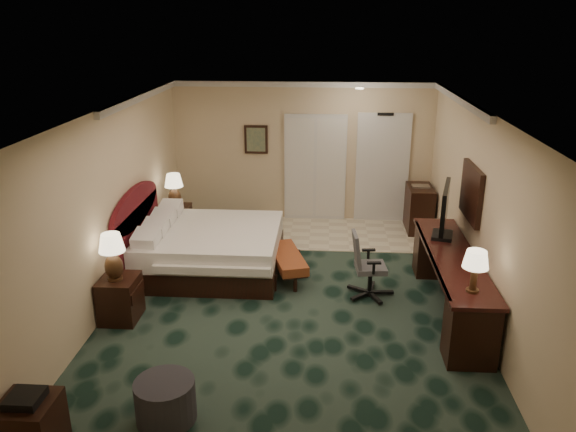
# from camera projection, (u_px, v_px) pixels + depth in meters

# --- Properties ---
(floor) EXTENTS (5.00, 7.50, 0.00)m
(floor) POSITION_uv_depth(u_px,v_px,m) (290.00, 308.00, 7.82)
(floor) COLOR black
(floor) RESTS_ON ground
(ceiling) EXTENTS (5.00, 7.50, 0.00)m
(ceiling) POSITION_uv_depth(u_px,v_px,m) (291.00, 114.00, 6.92)
(ceiling) COLOR silver
(ceiling) RESTS_ON wall_back
(wall_back) EXTENTS (5.00, 0.00, 2.70)m
(wall_back) POSITION_uv_depth(u_px,v_px,m) (303.00, 152.00, 10.90)
(wall_back) COLOR beige
(wall_back) RESTS_ON ground
(wall_front) EXTENTS (5.00, 0.00, 2.70)m
(wall_front) POSITION_uv_depth(u_px,v_px,m) (256.00, 400.00, 3.84)
(wall_front) COLOR beige
(wall_front) RESTS_ON ground
(wall_left) EXTENTS (0.00, 7.50, 2.70)m
(wall_left) POSITION_uv_depth(u_px,v_px,m) (105.00, 213.00, 7.53)
(wall_left) COLOR beige
(wall_left) RESTS_ON ground
(wall_right) EXTENTS (0.00, 7.50, 2.70)m
(wall_right) POSITION_uv_depth(u_px,v_px,m) (484.00, 221.00, 7.21)
(wall_right) COLOR beige
(wall_right) RESTS_ON ground
(crown_molding) EXTENTS (5.00, 7.50, 0.10)m
(crown_molding) POSITION_uv_depth(u_px,v_px,m) (291.00, 118.00, 6.94)
(crown_molding) COLOR silver
(crown_molding) RESTS_ON wall_back
(tile_patch) EXTENTS (3.20, 1.70, 0.01)m
(tile_patch) POSITION_uv_depth(u_px,v_px,m) (348.00, 234.00, 10.49)
(tile_patch) COLOR beige
(tile_patch) RESTS_ON ground
(headboard) EXTENTS (0.12, 2.00, 1.40)m
(headboard) POSITION_uv_depth(u_px,v_px,m) (137.00, 231.00, 8.68)
(headboard) COLOR #470D15
(headboard) RESTS_ON ground
(entry_door) EXTENTS (1.02, 0.06, 2.18)m
(entry_door) POSITION_uv_depth(u_px,v_px,m) (382.00, 169.00, 10.87)
(entry_door) COLOR silver
(entry_door) RESTS_ON ground
(closet_doors) EXTENTS (1.20, 0.06, 2.10)m
(closet_doors) POSITION_uv_depth(u_px,v_px,m) (315.00, 168.00, 10.94)
(closet_doors) COLOR silver
(closet_doors) RESTS_ON ground
(wall_art) EXTENTS (0.45, 0.06, 0.55)m
(wall_art) POSITION_uv_depth(u_px,v_px,m) (256.00, 139.00, 10.83)
(wall_art) COLOR #445B4F
(wall_art) RESTS_ON wall_back
(wall_mirror) EXTENTS (0.05, 0.95, 0.75)m
(wall_mirror) POSITION_uv_depth(u_px,v_px,m) (471.00, 193.00, 7.71)
(wall_mirror) COLOR white
(wall_mirror) RESTS_ON wall_right
(bed) EXTENTS (2.14, 1.98, 0.68)m
(bed) POSITION_uv_depth(u_px,v_px,m) (212.00, 250.00, 8.92)
(bed) COLOR white
(bed) RESTS_ON ground
(nightstand_near) EXTENTS (0.48, 0.55, 0.60)m
(nightstand_near) POSITION_uv_depth(u_px,v_px,m) (120.00, 299.00, 7.45)
(nightstand_near) COLOR black
(nightstand_near) RESTS_ON ground
(nightstand_far) EXTENTS (0.51, 0.58, 0.63)m
(nightstand_far) POSITION_uv_depth(u_px,v_px,m) (176.00, 224.00, 10.11)
(nightstand_far) COLOR black
(nightstand_far) RESTS_ON ground
(lamp_near) EXTENTS (0.43, 0.43, 0.63)m
(lamp_near) POSITION_uv_depth(u_px,v_px,m) (113.00, 257.00, 7.23)
(lamp_near) COLOR black
(lamp_near) RESTS_ON nightstand_near
(lamp_far) EXTENTS (0.40, 0.40, 0.61)m
(lamp_far) POSITION_uv_depth(u_px,v_px,m) (174.00, 191.00, 9.91)
(lamp_far) COLOR black
(lamp_far) RESTS_ON nightstand_far
(bed_bench) EXTENTS (0.72, 1.23, 0.39)m
(bed_bench) POSITION_uv_depth(u_px,v_px,m) (287.00, 265.00, 8.70)
(bed_bench) COLOR brown
(bed_bench) RESTS_ON ground
(ottoman) EXTENTS (0.62, 0.62, 0.43)m
(ottoman) POSITION_uv_depth(u_px,v_px,m) (165.00, 400.00, 5.60)
(ottoman) COLOR #2E2D35
(ottoman) RESTS_ON ground
(side_table) EXTENTS (0.50, 0.50, 0.54)m
(side_table) POSITION_uv_depth(u_px,v_px,m) (30.00, 427.00, 5.16)
(side_table) COLOR black
(side_table) RESTS_ON ground
(desk) EXTENTS (0.62, 2.90, 0.84)m
(desk) POSITION_uv_depth(u_px,v_px,m) (450.00, 284.00, 7.61)
(desk) COLOR black
(desk) RESTS_ON ground
(tv) EXTENTS (0.32, 0.97, 0.77)m
(tv) POSITION_uv_depth(u_px,v_px,m) (444.00, 212.00, 7.97)
(tv) COLOR black
(tv) RESTS_ON desk
(desk_lamp) EXTENTS (0.36, 0.36, 0.52)m
(desk_lamp) POSITION_uv_depth(u_px,v_px,m) (475.00, 271.00, 6.40)
(desk_lamp) COLOR black
(desk_lamp) RESTS_ON desk
(desk_chair) EXTENTS (0.61, 0.58, 0.97)m
(desk_chair) POSITION_uv_depth(u_px,v_px,m) (371.00, 265.00, 8.02)
(desk_chair) COLOR #464649
(desk_chair) RESTS_ON ground
(minibar) EXTENTS (0.45, 0.81, 0.86)m
(minibar) POSITION_uv_depth(u_px,v_px,m) (419.00, 209.00, 10.55)
(minibar) COLOR black
(minibar) RESTS_ON ground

